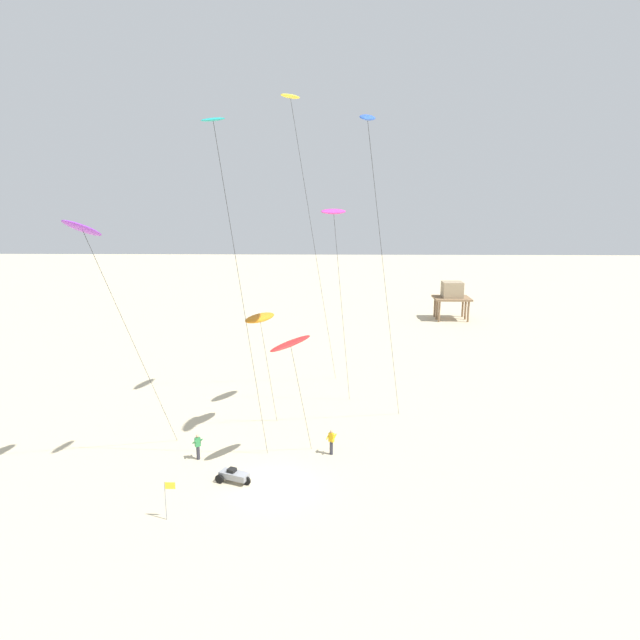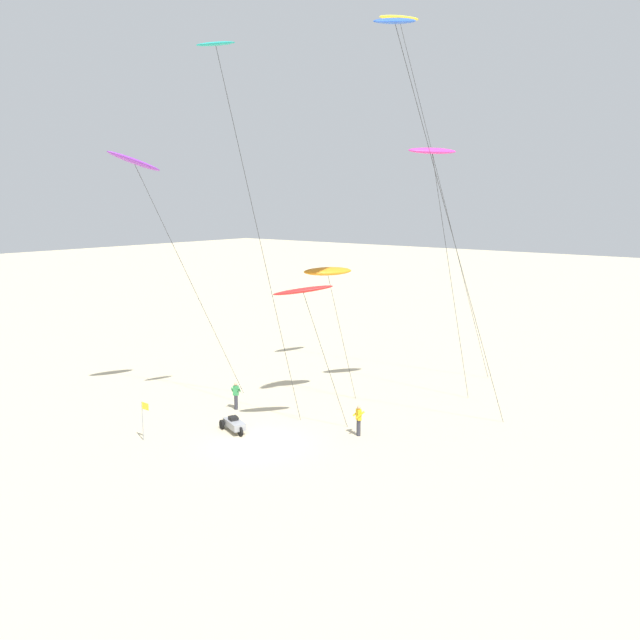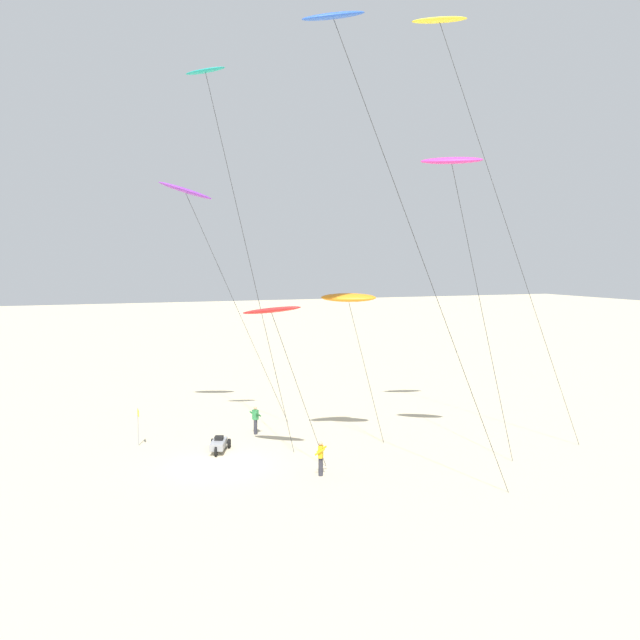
{
  "view_description": "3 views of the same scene",
  "coord_description": "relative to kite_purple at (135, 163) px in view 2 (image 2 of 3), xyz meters",
  "views": [
    {
      "loc": [
        3.33,
        -28.78,
        16.11
      ],
      "look_at": [
        2.55,
        6.3,
        8.33
      ],
      "focal_mm": 31.24,
      "sensor_mm": 36.0,
      "label": 1
    },
    {
      "loc": [
        22.88,
        -23.68,
        12.42
      ],
      "look_at": [
        -2.06,
        7.59,
        5.16
      ],
      "focal_mm": 37.6,
      "sensor_mm": 36.0,
      "label": 2
    },
    {
      "loc": [
        31.62,
        -6.93,
        10.22
      ],
      "look_at": [
        3.18,
        4.14,
        7.43
      ],
      "focal_mm": 36.82,
      "sensor_mm": 36.0,
      "label": 3
    }
  ],
  "objects": [
    {
      "name": "kite_red",
      "position": [
        10.6,
        2.23,
        -6.69
      ],
      "size": [
        2.7,
        3.89,
        8.11
      ],
      "color": "red",
      "rests_on": "ground"
    },
    {
      "name": "beach_buggy",
      "position": [
        7.36,
        0.23,
        -14.01
      ],
      "size": [
        2.12,
        1.49,
        0.82
      ],
      "color": "gray",
      "rests_on": "ground"
    },
    {
      "name": "kite_teal",
      "position": [
        7.12,
        -0.01,
        4.83
      ],
      "size": [
        2.47,
        5.15,
        20.12
      ],
      "color": "teal",
      "rests_on": "ground"
    },
    {
      "name": "kite_flyer_nearest",
      "position": [
        4.65,
        3.02,
        -13.54
      ],
      "size": [
        0.73,
        0.72,
        1.67
      ],
      "color": "#33333D",
      "rests_on": "ground"
    },
    {
      "name": "marker_flag",
      "position": [
        4.75,
        -3.67,
        -12.95
      ],
      "size": [
        0.57,
        0.05,
        2.1
      ],
      "color": "gray",
      "rests_on": "ground"
    },
    {
      "name": "ground_plane",
      "position": [
        9.67,
        -0.24,
        -14.44
      ],
      "size": [
        260.0,
        260.0,
        0.0
      ],
      "primitive_type": "plane",
      "color": "beige"
    },
    {
      "name": "kite_purple",
      "position": [
        0.0,
        0.0,
        0.0
      ],
      "size": [
        3.28,
        7.46,
        15.14
      ],
      "color": "purple",
      "rests_on": "ground"
    },
    {
      "name": "kite_blue",
      "position": [
        14.96,
        3.77,
        5.78
      ],
      "size": [
        3.89,
        8.53,
        20.88
      ],
      "color": "blue",
      "rests_on": "ground"
    },
    {
      "name": "kite_magenta",
      "position": [
        13.09,
        10.78,
        0.59
      ],
      "size": [
        2.58,
        4.61,
        15.37
      ],
      "color": "#D8339E",
      "rests_on": "ground"
    },
    {
      "name": "kite_yellow",
      "position": [
        10.09,
        11.88,
        8.21
      ],
      "size": [
        4.15,
        8.93,
        23.17
      ],
      "color": "yellow",
      "rests_on": "ground"
    },
    {
      "name": "kite_flyer_middle",
      "position": [
        13.0,
        3.88,
        -13.54
      ],
      "size": [
        0.72,
        0.71,
        1.67
      ],
      "color": "#33333D",
      "rests_on": "ground"
    },
    {
      "name": "kite_orange",
      "position": [
        8.15,
        7.42,
        -6.29
      ],
      "size": [
        2.37,
        3.44,
        8.49
      ],
      "color": "orange",
      "rests_on": "ground"
    }
  ]
}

